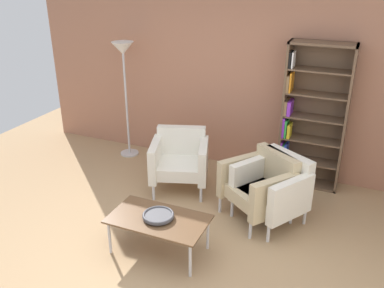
# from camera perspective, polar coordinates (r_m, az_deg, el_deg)

# --- Properties ---
(ground_plane) EXTENTS (8.32, 8.32, 0.00)m
(ground_plane) POSITION_cam_1_polar(r_m,az_deg,el_deg) (4.36, -3.95, -15.81)
(ground_plane) COLOR tan
(brick_back_panel) EXTENTS (6.40, 0.12, 2.90)m
(brick_back_panel) POSITION_cam_1_polar(r_m,az_deg,el_deg) (5.80, 6.88, 10.42)
(brick_back_panel) COLOR #A87056
(brick_back_panel) RESTS_ON ground_plane
(bookshelf_tall) EXTENTS (0.80, 0.30, 1.90)m
(bookshelf_tall) POSITION_cam_1_polar(r_m,az_deg,el_deg) (5.57, 15.89, 3.43)
(bookshelf_tall) COLOR brown
(bookshelf_tall) RESTS_ON ground_plane
(coffee_table_low) EXTENTS (1.00, 0.56, 0.40)m
(coffee_table_low) POSITION_cam_1_polar(r_m,az_deg,el_deg) (4.29, -4.62, -10.47)
(coffee_table_low) COLOR brown
(coffee_table_low) RESTS_ON ground_plane
(decorative_bowl) EXTENTS (0.32, 0.32, 0.05)m
(decorative_bowl) POSITION_cam_1_polar(r_m,az_deg,el_deg) (4.25, -4.65, -9.73)
(decorative_bowl) COLOR #4C4C51
(decorative_bowl) RESTS_ON coffee_table_low
(armchair_near_window) EXTENTS (0.95, 0.94, 0.78)m
(armchair_near_window) POSITION_cam_1_polar(r_m,az_deg,el_deg) (4.86, 9.44, -5.62)
(armchair_near_window) COLOR #C6B289
(armchair_near_window) RESTS_ON ground_plane
(armchair_spare_guest) EXTENTS (0.88, 0.84, 0.78)m
(armchair_spare_guest) POSITION_cam_1_polar(r_m,az_deg,el_deg) (5.42, -1.68, -2.06)
(armchair_spare_guest) COLOR white
(armchair_spare_guest) RESTS_ON ground_plane
(armchair_corner_red) EXTENTS (0.94, 0.92, 0.78)m
(armchair_corner_red) POSITION_cam_1_polar(r_m,az_deg,el_deg) (4.85, 11.19, -5.85)
(armchair_corner_red) COLOR white
(armchair_corner_red) RESTS_ON ground_plane
(floor_lamp_torchiere) EXTENTS (0.32, 0.32, 1.74)m
(floor_lamp_torchiere) POSITION_cam_1_polar(r_m,az_deg,el_deg) (6.14, -9.37, 11.01)
(floor_lamp_torchiere) COLOR silver
(floor_lamp_torchiere) RESTS_ON ground_plane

